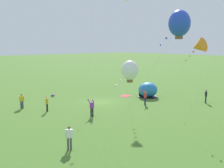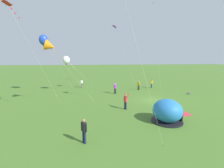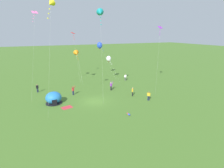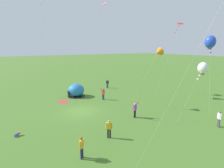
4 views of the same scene
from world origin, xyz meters
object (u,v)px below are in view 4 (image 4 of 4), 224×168
at_px(person_center_field, 109,128).
at_px(kite_blue, 210,42).
at_px(person_with_toddler, 219,118).
at_px(person_strolling, 82,146).
at_px(person_flying_kite, 103,93).
at_px(kite_white, 203,68).
at_px(kite_pink, 103,6).
at_px(person_arms_raised, 135,109).
at_px(person_watching_sky, 107,83).
at_px(kite_orange, 158,52).
at_px(kite_red, 179,26).
at_px(popup_tent, 76,90).
at_px(toddler_crawling, 17,134).

xyz_separation_m(person_center_field, kite_blue, (-0.87, 16.05, 7.71)).
bearing_deg(person_with_toddler, person_strolling, -100.33).
bearing_deg(person_flying_kite, kite_white, 35.73).
bearing_deg(kite_pink, person_center_field, -27.76).
distance_m(kite_blue, kite_white, 4.57).
xyz_separation_m(person_flying_kite, person_center_field, (10.46, -5.16, -0.03)).
relative_size(person_arms_raised, kite_pink, 0.12).
height_order(person_watching_sky, kite_blue, kite_blue).
distance_m(kite_orange, kite_blue, 7.27).
height_order(kite_orange, kite_red, kite_red).
xyz_separation_m(popup_tent, person_center_field, (14.43, -2.25, -0.03)).
bearing_deg(person_watching_sky, person_center_field, -29.78).
xyz_separation_m(popup_tent, person_watching_sky, (-2.46, 7.41, -0.03)).
height_order(person_center_field, kite_white, kite_white).
xyz_separation_m(toddler_crawling, person_watching_sky, (-12.19, 16.69, 0.79)).
xyz_separation_m(person_watching_sky, kite_pink, (1.06, -1.33, 13.97)).
bearing_deg(kite_red, person_flying_kite, -104.37).
relative_size(toddler_crawling, person_arms_raised, 0.29).
relative_size(kite_pink, kite_white, 2.52).
bearing_deg(toddler_crawling, kite_white, 75.77).
bearing_deg(kite_white, person_with_toddler, -32.20).
bearing_deg(person_watching_sky, kite_pink, -51.57).
relative_size(person_watching_sky, kite_pink, 0.11).
relative_size(person_watching_sky, kite_red, 0.14).
height_order(toddler_crawling, person_flying_kite, person_flying_kite).
bearing_deg(kite_orange, kite_blue, 20.08).
relative_size(person_with_toddler, kite_blue, 0.18).
height_order(toddler_crawling, person_watching_sky, person_watching_sky).
height_order(person_flying_kite, person_strolling, person_flying_kite).
height_order(person_flying_kite, kite_orange, kite_orange).
xyz_separation_m(person_with_toddler, kite_blue, (-4.89, 5.40, 7.71)).
height_order(person_watching_sky, person_with_toddler, same).
relative_size(kite_orange, kite_white, 1.27).
bearing_deg(person_with_toddler, person_flying_kite, -159.25).
relative_size(person_strolling, kite_blue, 0.18).
bearing_deg(person_arms_raised, person_flying_kite, 178.32).
distance_m(person_watching_sky, kite_orange, 11.88).
height_order(person_watching_sky, kite_orange, kite_orange).
relative_size(person_flying_kite, person_with_toddler, 1.10).
bearing_deg(kite_blue, person_with_toddler, -47.85).
bearing_deg(person_with_toddler, popup_tent, -155.53).
bearing_deg(person_arms_raised, person_center_field, -63.86).
height_order(toddler_crawling, person_arms_raised, person_arms_raised).
bearing_deg(person_with_toddler, kite_pink, -173.35).
xyz_separation_m(person_with_toddler, kite_pink, (-19.85, -2.31, 13.97)).
bearing_deg(person_strolling, kite_orange, 118.28).
xyz_separation_m(person_flying_kite, kite_red, (3.21, 12.54, 10.37)).
relative_size(person_watching_sky, kite_white, 0.27).
height_order(person_strolling, kite_pink, kite_pink).
distance_m(popup_tent, person_arms_raised, 12.30).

